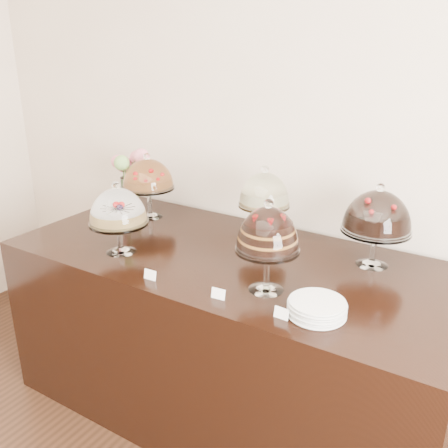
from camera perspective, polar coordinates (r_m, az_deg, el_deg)
The scene contains 12 objects.
wall_back at distance 2.63m, azimuth 12.84°, elevation 11.30°, with size 5.00×0.04×3.00m, color beige.
display_counter at distance 2.66m, azimuth 0.59°, elevation -12.46°, with size 2.20×1.00×0.90m, color black.
cake_stand_sugar_sponge at distance 2.46m, azimuth -12.04°, elevation 1.60°, with size 0.29×0.29×0.36m.
cake_stand_choco_layer at distance 2.03m, azimuth 5.03°, elevation -1.03°, with size 0.27×0.27×0.40m.
cake_stand_cheesecake at distance 2.54m, azimuth 4.63°, elevation 3.53°, with size 0.27×0.27×0.40m.
cake_stand_dark_choco at distance 2.36m, azimuth 17.13°, elevation 1.00°, with size 0.32×0.32×0.40m.
cake_stand_fruit_tart at distance 2.93m, azimuth -8.68°, elevation 5.37°, with size 0.30×0.30×0.38m.
flower_vase at distance 3.11m, azimuth -10.76°, elevation 5.76°, with size 0.27×0.28×0.39m.
plate_stack at distance 1.96m, azimuth 10.57°, elevation -9.44°, with size 0.22×0.22×0.06m.
price_card_left at distance 2.23m, azimuth -8.45°, elevation -5.77°, with size 0.06×0.01×0.04m, color white.
price_card_right at distance 1.93m, azimuth 6.58°, elevation -10.10°, with size 0.06×0.01×0.04m, color white.
price_card_extra at distance 2.05m, azimuth -0.66°, elevation -7.97°, with size 0.06×0.01×0.04m, color white.
Camera 1 is at (0.87, 0.55, 1.90)m, focal length 40.00 mm.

